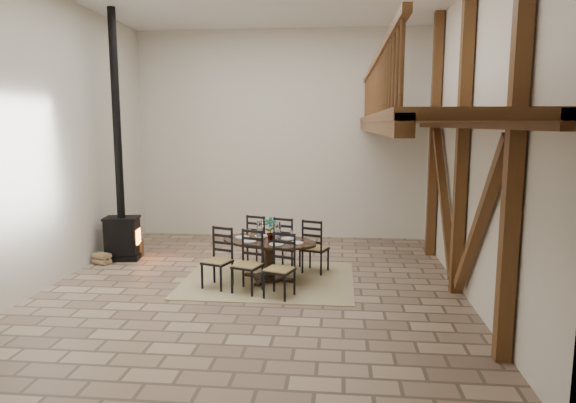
# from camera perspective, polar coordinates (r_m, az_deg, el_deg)

# --- Properties ---
(ground) EXTENTS (8.00, 8.00, 0.00)m
(ground) POSITION_cam_1_polar(r_m,az_deg,el_deg) (9.01, -3.75, -9.29)
(ground) COLOR tan
(ground) RESTS_ON ground
(room_shell) EXTENTS (7.02, 8.02, 5.01)m
(room_shell) POSITION_cam_1_polar(r_m,az_deg,el_deg) (8.46, 4.14, 10.27)
(room_shell) COLOR silver
(room_shell) RESTS_ON ground
(rug) EXTENTS (3.00, 2.50, 0.02)m
(rug) POSITION_cam_1_polar(r_m,az_deg,el_deg) (9.30, -2.13, -8.64)
(rug) COLOR tan
(rug) RESTS_ON ground
(dining_table) EXTENTS (2.15, 2.38, 1.14)m
(dining_table) POSITION_cam_1_polar(r_m,az_deg,el_deg) (9.19, -2.14, -6.38)
(dining_table) COLOR black
(dining_table) RESTS_ON ground
(wood_stove) EXTENTS (0.75, 0.62, 5.00)m
(wood_stove) POSITION_cam_1_polar(r_m,az_deg,el_deg) (10.98, -18.07, -0.46)
(wood_stove) COLOR black
(wood_stove) RESTS_ON ground
(log_basket) EXTENTS (0.52, 0.52, 0.43)m
(log_basket) POSITION_cam_1_polar(r_m,az_deg,el_deg) (11.36, -17.01, -4.91)
(log_basket) COLOR brown
(log_basket) RESTS_ON ground
(log_stack) EXTENTS (0.39, 0.33, 0.23)m
(log_stack) POSITION_cam_1_polar(r_m,az_deg,el_deg) (10.91, -19.98, -5.99)
(log_stack) COLOR #9C7A57
(log_stack) RESTS_ON ground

